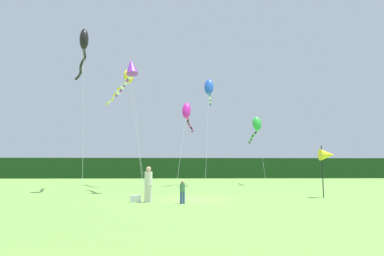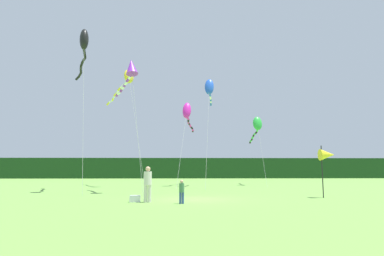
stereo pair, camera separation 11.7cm
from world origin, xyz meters
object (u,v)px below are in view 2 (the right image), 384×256
(cooler_box, at_px, (135,199))
(kite_magenta, at_px, (187,113))
(person_adult, at_px, (148,182))
(kite_purple, at_px, (130,70))
(kite_blue, at_px, (209,88))
(banner_flag_pole, at_px, (327,155))
(kite_yellow, at_px, (126,81))
(kite_green, at_px, (257,126))
(kite_black, at_px, (84,44))
(person_child, at_px, (182,190))

(cooler_box, relative_size, kite_magenta, 0.06)
(person_adult, xyz_separation_m, kite_purple, (-2.07, 6.82, 8.07))
(kite_magenta, distance_m, kite_blue, 3.42)
(banner_flag_pole, xyz_separation_m, kite_blue, (-5.99, 13.23, 7.33))
(person_adult, xyz_separation_m, kite_yellow, (-3.83, 15.62, 9.58))
(kite_purple, bearing_deg, person_adult, -73.13)
(person_adult, distance_m, kite_blue, 18.56)
(banner_flag_pole, relative_size, kite_magenta, 0.36)
(cooler_box, height_order, kite_yellow, kite_yellow)
(kite_purple, bearing_deg, kite_green, 43.76)
(banner_flag_pole, bearing_deg, kite_blue, 114.35)
(kite_green, height_order, kite_yellow, kite_yellow)
(banner_flag_pole, bearing_deg, cooler_box, -168.61)
(person_adult, bearing_deg, kite_black, 127.14)
(banner_flag_pole, bearing_deg, kite_magenta, 119.67)
(person_child, xyz_separation_m, kite_green, (8.31, 19.26, 5.78))
(banner_flag_pole, height_order, kite_black, kite_black)
(banner_flag_pole, relative_size, kite_blue, 0.29)
(kite_purple, bearing_deg, cooler_box, -78.05)
(person_child, bearing_deg, banner_flag_pole, 19.97)
(banner_flag_pole, distance_m, kite_magenta, 17.35)
(person_adult, bearing_deg, banner_flag_pole, 12.79)
(kite_magenta, bearing_deg, cooler_box, -100.41)
(banner_flag_pole, bearing_deg, kite_yellow, 137.60)
(kite_yellow, bearing_deg, kite_magenta, 11.05)
(kite_green, bearing_deg, cooler_box, -120.37)
(person_child, distance_m, kite_yellow, 20.01)
(kite_magenta, height_order, kite_blue, kite_blue)
(cooler_box, distance_m, kite_green, 22.13)
(person_child, height_order, kite_magenta, kite_magenta)
(banner_flag_pole, distance_m, kite_yellow, 21.18)
(kite_magenta, distance_m, kite_yellow, 7.05)
(person_child, xyz_separation_m, kite_purple, (-3.83, 7.63, 8.44))
(person_adult, distance_m, kite_yellow, 18.72)
(person_adult, xyz_separation_m, kite_black, (-5.90, 7.79, 10.37))
(kite_yellow, bearing_deg, person_child, -71.18)
(person_adult, bearing_deg, person_child, -24.59)
(person_child, xyz_separation_m, kite_blue, (2.88, 16.45, 9.22))
(kite_green, bearing_deg, kite_magenta, -168.11)
(person_adult, height_order, kite_blue, kite_blue)
(kite_purple, relative_size, kite_yellow, 0.85)
(kite_blue, height_order, kite_yellow, kite_yellow)
(kite_purple, height_order, kite_yellow, kite_yellow)
(kite_blue, bearing_deg, person_child, -99.92)
(kite_blue, bearing_deg, kite_magenta, 151.83)
(person_adult, relative_size, kite_yellow, 0.16)
(banner_flag_pole, relative_size, kite_black, 0.25)
(cooler_box, distance_m, kite_yellow, 18.94)
(kite_purple, bearing_deg, person_child, -63.32)
(person_child, distance_m, kite_magenta, 18.96)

